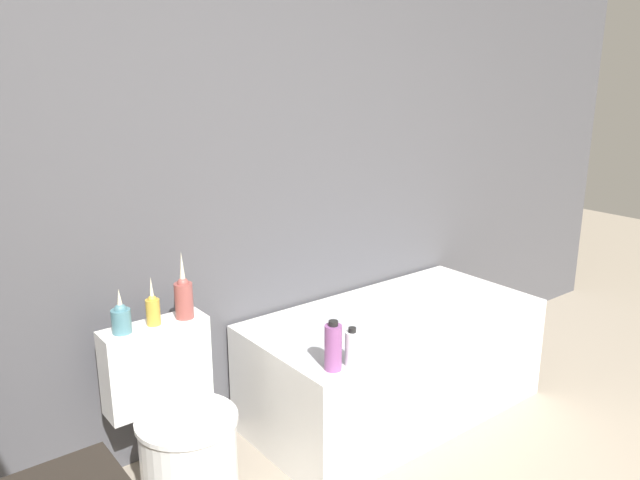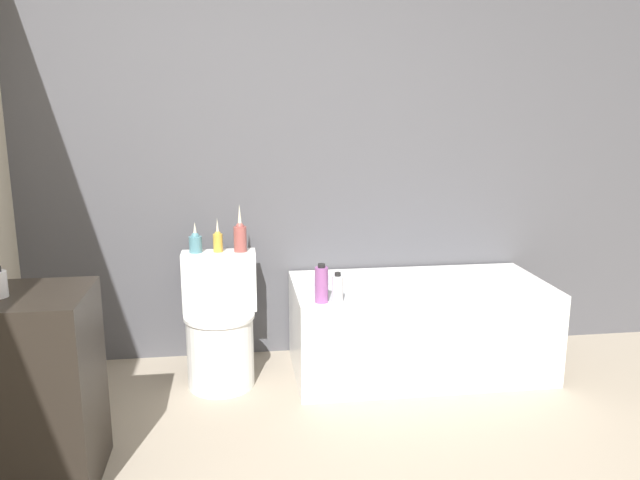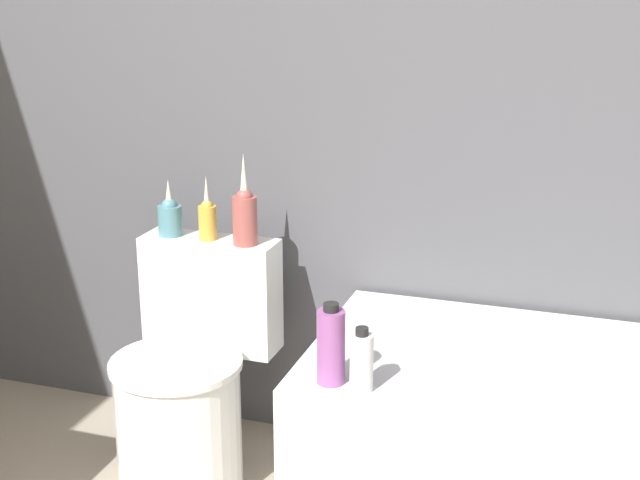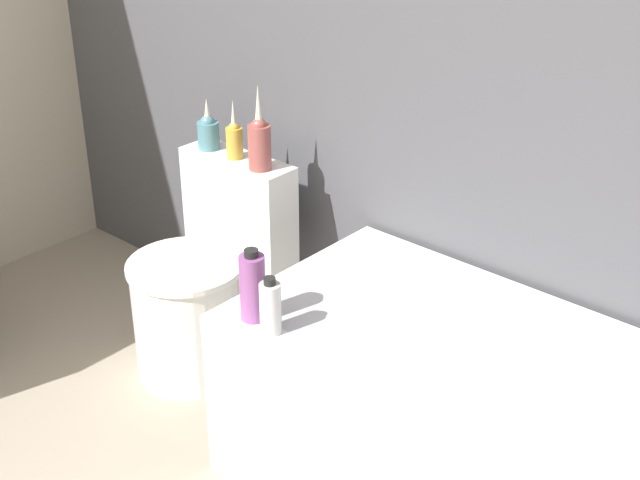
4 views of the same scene
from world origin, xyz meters
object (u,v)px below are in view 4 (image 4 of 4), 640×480
at_px(vase_gold, 208,131).
at_px(vase_silver, 234,139).
at_px(shampoo_bottle_tall, 253,287).
at_px(shampoo_bottle_short, 270,307).
at_px(vase_bronze, 259,141).
at_px(bathtub, 497,444).
at_px(toilet, 202,287).

xyz_separation_m(vase_gold, vase_silver, (0.13, -0.00, 0.01)).
bearing_deg(vase_gold, shampoo_bottle_tall, -34.67).
xyz_separation_m(shampoo_bottle_tall, shampoo_bottle_short, (0.08, -0.02, -0.02)).
distance_m(vase_gold, shampoo_bottle_short, 0.92).
distance_m(vase_bronze, shampoo_bottle_tall, 0.64).
bearing_deg(shampoo_bottle_short, bathtub, 28.71).
height_order(bathtub, vase_bronze, vase_bronze).
bearing_deg(vase_silver, vase_bronze, -5.14).
xyz_separation_m(vase_silver, vase_bronze, (0.13, -0.01, 0.03)).
bearing_deg(toilet, shampoo_bottle_tall, -27.53).
distance_m(bathtub, toilet, 1.17).
height_order(shampoo_bottle_tall, shampoo_bottle_short, shampoo_bottle_tall).
distance_m(bathtub, vase_gold, 1.41).
relative_size(vase_gold, vase_bronze, 0.64).
xyz_separation_m(vase_bronze, shampoo_bottle_tall, (0.42, -0.46, -0.18)).
bearing_deg(vase_gold, toilet, -54.68).
relative_size(vase_silver, shampoo_bottle_tall, 0.96).
height_order(bathtub, vase_silver, vase_silver).
relative_size(vase_bronze, shampoo_bottle_short, 1.71).
xyz_separation_m(toilet, vase_silver, (0.00, 0.18, 0.49)).
relative_size(vase_gold, vase_silver, 0.89).
distance_m(toilet, vase_gold, 0.53).
height_order(vase_gold, shampoo_bottle_tall, vase_gold).
height_order(vase_silver, vase_bronze, vase_bronze).
distance_m(bathtub, vase_silver, 1.30).
bearing_deg(shampoo_bottle_short, vase_silver, 142.42).
relative_size(bathtub, vase_bronze, 5.26).
xyz_separation_m(toilet, vase_bronze, (0.13, 0.17, 0.52)).
distance_m(vase_gold, vase_bronze, 0.26).
relative_size(vase_gold, shampoo_bottle_short, 1.09).
distance_m(toilet, vase_silver, 0.52).
bearing_deg(vase_bronze, shampoo_bottle_tall, -47.48).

